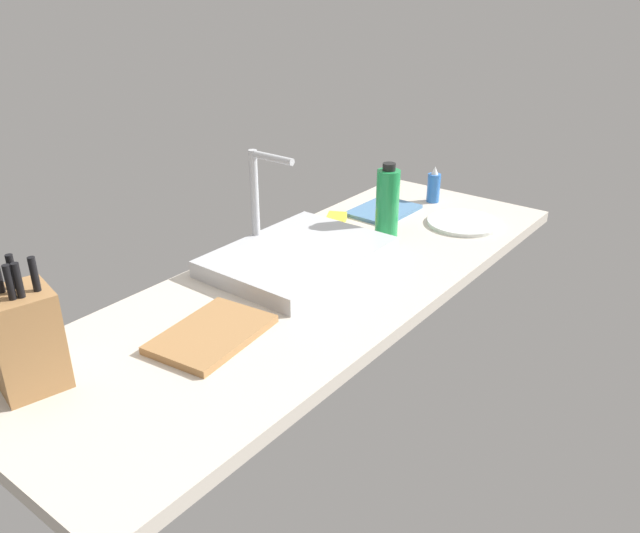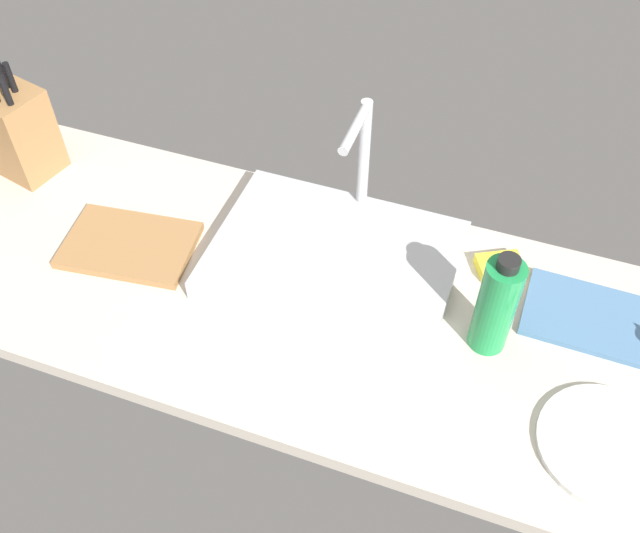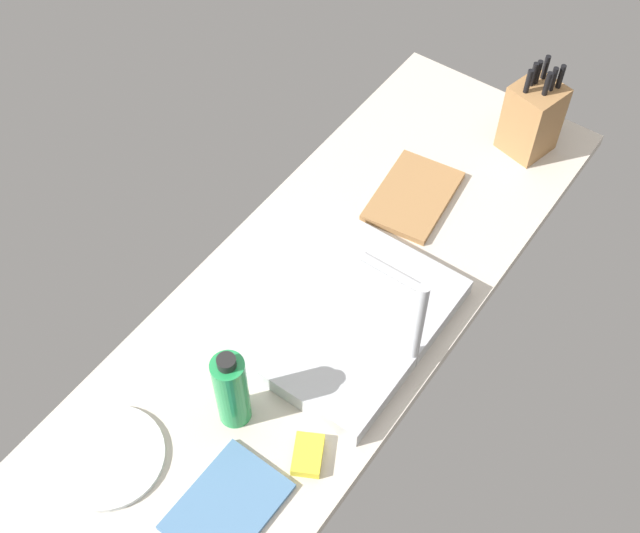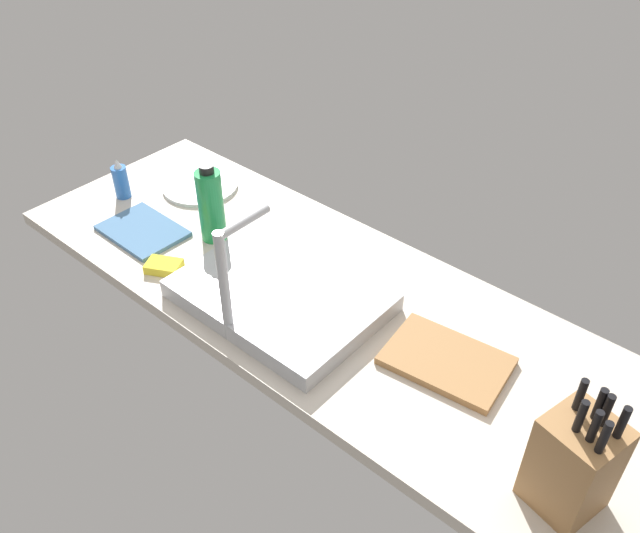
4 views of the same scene
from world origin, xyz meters
The scene contains 10 objects.
countertop_slab centered at (0.00, 0.00, 1.75)cm, with size 177.58×61.90×3.50cm, color beige.
sink_basin centered at (3.89, 9.44, 5.86)cm, with size 48.70×35.36×4.71cm, color #B7BABF.
faucet centered at (4.65, 24.23, 21.21)cm, with size 5.50×15.54×29.86cm.
knife_block centered at (-72.13, 14.80, 14.21)cm, with size 14.56×14.39×27.43cm.
cutting_board centered at (-38.10, 0.09, 4.40)cm, with size 26.76×17.93×1.80cm, color #9E7042.
soap_bottle centered at (73.98, 5.54, 9.04)cm, with size 4.57×4.57×12.87cm.
water_bottle centered at (37.04, 1.64, 14.26)cm, with size 7.09×7.09×23.01cm.
dinner_plate centered at (60.28, -13.24, 4.10)cm, with size 23.33×23.33×1.20cm, color silver.
dish_towel centered at (54.11, 13.46, 4.10)cm, with size 23.34×16.91×1.20cm, color teal.
dish_sponge centered at (36.00, 20.21, 4.70)cm, with size 9.00×6.00×2.40cm, color yellow.
Camera 1 is at (-119.57, -94.07, 78.68)cm, focal length 35.58 mm.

